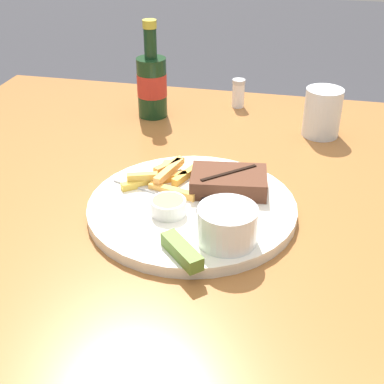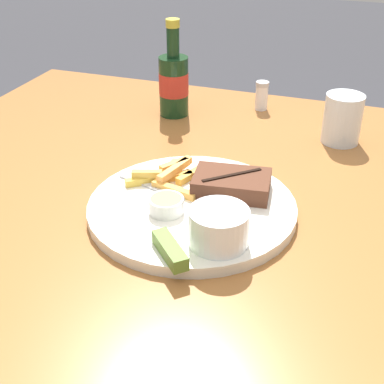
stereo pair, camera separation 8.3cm
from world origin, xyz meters
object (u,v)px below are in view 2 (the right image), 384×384
Objects in this scene: dinner_plate at (192,208)px; beer_bottle at (174,82)px; salt_shaker at (262,95)px; pickle_spear at (170,250)px; drinking_glass at (342,119)px; coleslaw_cup at (219,225)px; steak_portion at (232,184)px; fork_utensil at (149,186)px; knife_utensil at (214,191)px; dipping_sauce_cup at (166,204)px.

beer_bottle reaches higher than dinner_plate.
beer_bottle is 0.20m from salt_shaker.
pickle_spear is 0.52m from drinking_glass.
dinner_plate is at bearing 128.34° from coleslaw_cup.
steak_portion is (0.05, 0.05, 0.02)m from dinner_plate.
fork_utensil is at bearing -101.48° from salt_shaker.
salt_shaker is at bearing 91.04° from pickle_spear.
knife_utensil is (-0.03, -0.01, -0.01)m from steak_portion.
dinner_plate is at bearing -132.66° from steak_portion.
dipping_sauce_cup is 0.41× the size of fork_utensil.
steak_portion is 0.79× the size of knife_utensil.
steak_portion is 0.39m from beer_bottle.
steak_portion reaches higher than fork_utensil.
drinking_glass is at bearing 66.11° from fork_utensil.
beer_bottle is (-0.22, 0.32, 0.04)m from steak_portion.
knife_utensil is at bearing -59.42° from beer_bottle.
beer_bottle is at bearing 124.65° from steak_portion.
steak_portion is 1.81× the size of pickle_spear.
fork_utensil is 2.02× the size of salt_shaker.
drinking_glass is at bearing -32.32° from salt_shaker.
pickle_spear is at bearing -99.67° from steak_portion.
dipping_sauce_cup reaches higher than dinner_plate.
salt_shaker is at bearing 95.40° from fork_utensil.
pickle_spear is 0.55× the size of fork_utensil.
dipping_sauce_cup is 0.74× the size of pickle_spear.
knife_utensil is at bearing -87.51° from salt_shaker.
knife_utensil is at bearing 60.13° from dinner_plate.
drinking_glass is (0.19, 0.35, 0.04)m from dinner_plate.
pickle_spear is 0.19m from fork_utensil.
beer_bottle is (-0.14, 0.41, 0.04)m from dipping_sauce_cup.
dinner_plate is at bearing 152.98° from knife_utensil.
coleslaw_cup reaches higher than pickle_spear.
dipping_sauce_cup is at bearing 114.03° from pickle_spear.
salt_shaker is (-0.02, 0.42, 0.01)m from knife_utensil.
coleslaw_cup reaches higher than knife_utensil.
dinner_plate is at bearing 0.00° from fork_utensil.
fork_utensil is at bearing -75.81° from beer_bottle.
steak_portion is at bearing 80.33° from pickle_spear.
coleslaw_cup is at bearing -62.37° from beer_bottle.
salt_shaker is (0.18, 0.09, -0.04)m from beer_bottle.
coleslaw_cup is at bearing 43.49° from pickle_spear.
steak_portion is 0.33m from drinking_glass.
fork_utensil is (-0.08, 0.03, 0.01)m from dinner_plate.
fork_utensil is 0.63× the size of beer_bottle.
beer_bottle is (-0.17, 0.37, 0.07)m from dinner_plate.
pickle_spear is at bearing -83.18° from dinner_plate.
beer_bottle is at bearing 109.24° from dipping_sauce_cup.
coleslaw_cup is 0.11m from dipping_sauce_cup.
salt_shaker is (-0.19, 0.12, -0.02)m from drinking_glass.
dinner_plate is at bearing 96.82° from pickle_spear.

